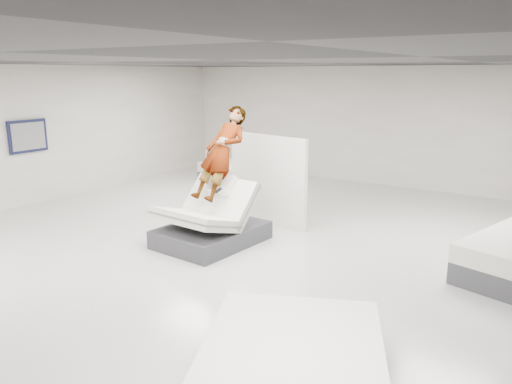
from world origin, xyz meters
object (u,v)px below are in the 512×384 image
Objects in this scene: flat_bed_left_far at (242,174)px; divider_panel at (267,179)px; remote at (218,191)px; person at (222,172)px; wall_poster at (28,136)px; flat_bed_right_near at (291,379)px; hero_bed at (210,224)px.

divider_panel is at bearing -47.55° from flat_bed_left_far.
remote is at bearing -76.90° from divider_panel.
person is 5.30m from wall_poster.
person is 4.85m from flat_bed_left_far.
flat_bed_left_far is (-2.51, 2.74, -0.62)m from divider_panel.
person is at bearing 134.06° from flat_bed_right_near.
remote is at bearing -0.15° from wall_poster.
flat_bed_left_far is at bearing 127.20° from flat_bed_right_near.
flat_bed_left_far is 5.48m from wall_poster.
divider_panel is at bearing 84.89° from hero_bed.
person reaches higher than hero_bed.
hero_bed is at bearing 0.21° from wall_poster.
person is 0.69× the size of flat_bed_right_near.
divider_panel is 0.75× the size of flat_bed_right_near.
flat_bed_left_far is 2.51× the size of wall_poster.
person is at bearing 3.82° from wall_poster.
remote is at bearing -57.85° from person.
wall_poster is (-2.90, -4.46, 1.31)m from flat_bed_left_far.
person is 1.94× the size of wall_poster.
hero_bed reaches higher than remote.
divider_panel reaches higher than hero_bed.
wall_poster is at bearing -171.65° from person.
divider_panel is (0.15, 1.70, 0.53)m from hero_bed.
hero_bed reaches higher than flat_bed_right_near.
wall_poster is at bearing -175.62° from remote.
flat_bed_right_near reaches higher than flat_bed_left_far.
hero_bed is at bearing 137.11° from flat_bed_right_near.
remote is at bearing -60.09° from flat_bed_left_far.
hero_bed is at bearing -62.05° from flat_bed_left_far.
wall_poster reaches higher than flat_bed_left_far.
divider_panel is (0.13, 1.37, -0.36)m from person.
flat_bed_right_near is at bearing -39.93° from remote.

